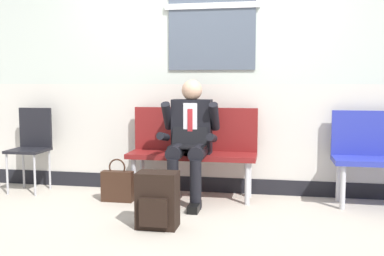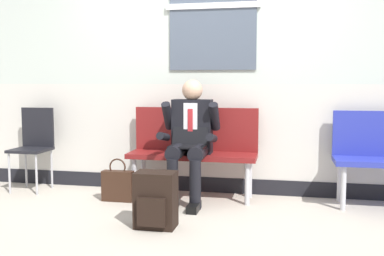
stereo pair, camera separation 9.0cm
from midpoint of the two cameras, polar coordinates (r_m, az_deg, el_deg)
The scene contains 7 objects.
ground_plane at distance 4.39m, azimuth -0.50°, elevation -10.01°, with size 18.00×18.00×0.00m, color #B2A899.
station_wall at distance 4.94m, azimuth 1.11°, elevation 9.54°, with size 6.11×0.17×3.05m.
bench_with_person at distance 4.72m, azimuth -0.38°, elevation -2.23°, with size 1.32×0.42×0.93m.
person_seated at distance 4.51m, azimuth -0.87°, elevation -1.20°, with size 0.57×0.70×1.22m.
backpack at distance 3.78m, azimuth -5.07°, elevation -9.07°, with size 0.33×0.26×0.46m.
handbag at distance 4.65m, azimuth -9.91°, elevation -7.13°, with size 0.32×0.10×0.44m.
folding_chair at distance 5.32m, azimuth -19.94°, elevation -1.57°, with size 0.38×0.38×0.91m.
Camera 1 is at (0.77, -4.15, 1.20)m, focal length 42.43 mm.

